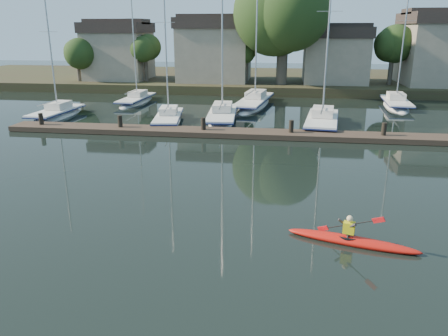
# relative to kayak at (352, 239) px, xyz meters

# --- Properties ---
(ground) EXTENTS (160.00, 160.00, 0.00)m
(ground) POSITION_rel_kayak_xyz_m (-4.98, 1.09, -0.17)
(ground) COLOR black
(ground) RESTS_ON ground
(kayak) EXTENTS (4.50, 1.73, 1.44)m
(kayak) POSITION_rel_kayak_xyz_m (0.00, 0.00, 0.00)
(kayak) COLOR #B7160E
(kayak) RESTS_ON ground
(dock) EXTENTS (34.00, 2.00, 1.80)m
(dock) POSITION_rel_kayak_xyz_m (-4.98, 15.09, 0.03)
(dock) COLOR #402D24
(dock) RESTS_ON ground
(sailboat_0) EXTENTS (2.46, 7.59, 11.89)m
(sailboat_0) POSITION_rel_kayak_xyz_m (-21.28, 19.70, -0.37)
(sailboat_0) COLOR silver
(sailboat_0) RESTS_ON ground
(sailboat_1) EXTENTS (3.17, 8.11, 12.92)m
(sailboat_1) POSITION_rel_kayak_xyz_m (-11.53, 19.02, -0.35)
(sailboat_1) COLOR silver
(sailboat_1) RESTS_ON ground
(sailboat_2) EXTENTS (2.94, 9.64, 15.72)m
(sailboat_2) POSITION_rel_kayak_xyz_m (-7.44, 20.38, -0.37)
(sailboat_2) COLOR silver
(sailboat_2) RESTS_ON ground
(sailboat_3) EXTENTS (3.34, 9.05, 14.26)m
(sailboat_3) POSITION_rel_kayak_xyz_m (0.36, 19.10, -0.39)
(sailboat_3) COLOR silver
(sailboat_3) RESTS_ON ground
(sailboat_5) EXTENTS (2.24, 8.30, 13.63)m
(sailboat_5) POSITION_rel_kayak_xyz_m (-17.10, 27.70, -0.34)
(sailboat_5) COLOR silver
(sailboat_5) RESTS_ON ground
(sailboat_6) EXTENTS (3.76, 11.28, 17.61)m
(sailboat_6) POSITION_rel_kayak_xyz_m (-5.36, 27.53, -0.38)
(sailboat_6) COLOR silver
(sailboat_6) RESTS_ON ground
(sailboat_7) EXTENTS (2.71, 8.41, 13.35)m
(sailboat_7) POSITION_rel_kayak_xyz_m (7.90, 28.77, -0.37)
(sailboat_7) COLOR silver
(sailboat_7) RESTS_ON ground
(shore) EXTENTS (90.00, 25.25, 12.75)m
(shore) POSITION_rel_kayak_xyz_m (-3.37, 41.38, 3.05)
(shore) COLOR #2E361B
(shore) RESTS_ON ground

